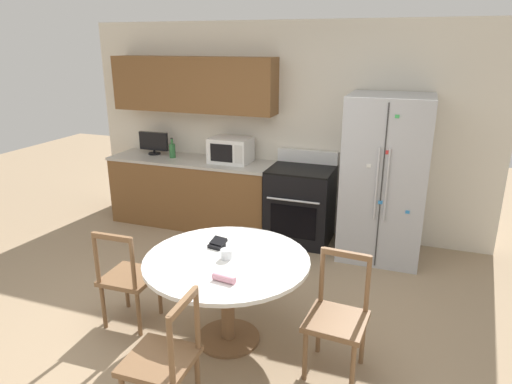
% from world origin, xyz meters
% --- Properties ---
extents(ground_plane, '(14.00, 14.00, 0.00)m').
position_xyz_m(ground_plane, '(0.00, 0.00, 0.00)').
color(ground_plane, '#9E8466').
extents(back_wall, '(5.20, 0.44, 2.60)m').
position_xyz_m(back_wall, '(-0.30, 2.59, 1.45)').
color(back_wall, silver).
rests_on(back_wall, ground_plane).
extents(kitchen_counter, '(2.20, 0.64, 0.90)m').
position_xyz_m(kitchen_counter, '(-1.11, 2.29, 0.45)').
color(kitchen_counter, brown).
rests_on(kitchen_counter, ground_plane).
extents(refrigerator, '(0.88, 0.81, 1.83)m').
position_xyz_m(refrigerator, '(1.34, 2.19, 0.91)').
color(refrigerator, '#B2B5BA').
rests_on(refrigerator, ground_plane).
extents(oven_range, '(0.76, 0.68, 1.08)m').
position_xyz_m(oven_range, '(0.37, 2.26, 0.47)').
color(oven_range, black).
rests_on(oven_range, ground_plane).
extents(microwave, '(0.50, 0.38, 0.31)m').
position_xyz_m(microwave, '(-0.57, 2.33, 1.06)').
color(microwave, white).
rests_on(microwave, kitchen_counter).
extents(countertop_tv, '(0.42, 0.16, 0.30)m').
position_xyz_m(countertop_tv, '(-1.71, 2.36, 1.06)').
color(countertop_tv, black).
rests_on(countertop_tv, kitchen_counter).
extents(counter_bottle, '(0.08, 0.08, 0.26)m').
position_xyz_m(counter_bottle, '(-1.38, 2.28, 1.00)').
color(counter_bottle, '#2D6B38').
rests_on(counter_bottle, kitchen_counter).
extents(dining_table, '(1.30, 1.30, 0.74)m').
position_xyz_m(dining_table, '(0.34, 0.11, 0.61)').
color(dining_table, white).
rests_on(dining_table, ground_plane).
extents(dining_chair_right, '(0.45, 0.45, 0.90)m').
position_xyz_m(dining_chair_right, '(1.23, 0.05, 0.43)').
color(dining_chair_right, brown).
rests_on(dining_chair_right, ground_plane).
extents(dining_chair_left, '(0.43, 0.43, 0.90)m').
position_xyz_m(dining_chair_left, '(-0.56, 0.04, 0.43)').
color(dining_chair_left, brown).
rests_on(dining_chair_left, ground_plane).
extents(dining_chair_near, '(0.43, 0.43, 0.90)m').
position_xyz_m(dining_chair_near, '(0.29, -0.78, 0.43)').
color(dining_chair_near, brown).
rests_on(dining_chair_near, ground_plane).
extents(candle_glass, '(0.09, 0.09, 0.08)m').
position_xyz_m(candle_glass, '(0.34, 0.11, 0.77)').
color(candle_glass, silver).
rests_on(candle_glass, dining_table).
extents(folded_napkin, '(0.18, 0.07, 0.05)m').
position_xyz_m(folded_napkin, '(0.46, -0.23, 0.77)').
color(folded_napkin, pink).
rests_on(folded_napkin, dining_table).
extents(wallet, '(0.14, 0.15, 0.07)m').
position_xyz_m(wallet, '(0.18, 0.28, 0.77)').
color(wallet, black).
rests_on(wallet, dining_table).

